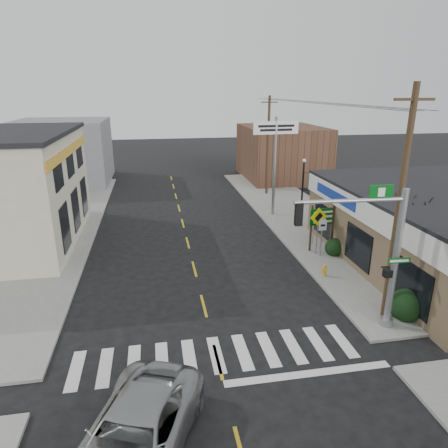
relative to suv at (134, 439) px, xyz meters
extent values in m
plane|color=black|center=(2.81, 3.66, -0.78)|extent=(140.00, 140.00, 0.00)
cube|color=gray|center=(11.81, 16.66, -0.72)|extent=(6.00, 38.00, 0.13)
cube|color=gray|center=(-6.19, 16.66, -0.72)|extent=(6.00, 38.00, 0.13)
cube|color=gold|center=(2.81, 11.66, -0.78)|extent=(0.12, 56.00, 0.01)
cube|color=silver|center=(2.81, 4.06, -0.78)|extent=(11.00, 2.20, 0.01)
cube|color=brown|center=(14.81, 33.66, 2.02)|extent=(8.00, 10.00, 5.60)
cube|color=slate|center=(-8.19, 35.66, 2.42)|extent=(9.00, 10.00, 6.40)
imported|color=#9B9DA0|center=(0.00, 0.00, 0.00)|extent=(4.45, 6.17, 1.56)
cylinder|color=gray|center=(10.01, 4.60, 2.23)|extent=(0.27, 0.27, 5.77)
cylinder|color=gray|center=(7.89, 4.60, 4.73)|extent=(4.23, 0.15, 0.15)
cube|color=black|center=(5.98, 4.60, 4.30)|extent=(0.27, 0.21, 0.87)
cube|color=#054C11|center=(10.01, 4.38, 2.33)|extent=(0.91, 0.04, 0.21)
cube|color=#054C11|center=(9.05, 4.60, 5.02)|extent=(0.91, 0.05, 0.53)
cube|color=black|center=(9.76, 4.55, 1.71)|extent=(0.31, 0.25, 0.31)
cube|color=#463320|center=(9.91, 12.76, 0.77)|extent=(0.10, 0.10, 2.84)
cube|color=#463320|center=(11.23, 12.76, 0.77)|extent=(0.10, 0.10, 2.84)
cube|color=#074B13|center=(10.57, 12.70, 1.48)|extent=(1.62, 0.05, 1.01)
cylinder|color=gold|center=(9.38, 9.36, -0.40)|extent=(0.18, 0.18, 0.50)
sphere|color=gold|center=(9.38, 9.36, -0.12)|extent=(0.20, 0.20, 0.20)
cylinder|color=gray|center=(10.09, 12.24, 0.65)|extent=(0.06, 0.06, 2.59)
cube|color=#ECEC0C|center=(10.09, 12.21, 1.63)|extent=(1.10, 0.03, 1.10)
cylinder|color=black|center=(11.01, 17.31, 1.65)|extent=(0.12, 0.12, 4.60)
sphere|color=silver|center=(11.01, 17.31, 3.99)|extent=(0.25, 0.25, 0.25)
cube|color=#105C53|center=(11.50, 17.31, 2.53)|extent=(0.02, 0.49, 1.24)
cylinder|color=gray|center=(9.88, 20.34, 3.03)|extent=(0.22, 0.22, 7.36)
cube|color=white|center=(9.88, 20.34, 5.93)|extent=(3.47, 0.18, 0.92)
cylinder|color=black|center=(13.21, 8.43, 1.08)|extent=(0.22, 0.22, 3.45)
ellipsoid|color=#1C3613|center=(11.15, 5.03, -0.11)|extent=(1.43, 1.43, 1.07)
ellipsoid|color=black|center=(11.12, 12.00, -0.24)|extent=(1.10, 1.10, 0.83)
cylinder|color=#43251B|center=(10.31, 5.31, 4.10)|extent=(0.25, 0.25, 9.51)
cube|color=#43251B|center=(10.31, 5.31, 8.24)|extent=(1.65, 0.10, 0.10)
cylinder|color=#483422|center=(11.21, 26.77, 3.72)|extent=(0.23, 0.23, 8.74)
cube|color=#483422|center=(11.21, 26.77, 7.52)|extent=(1.52, 0.09, 0.09)
camera|label=1|loc=(0.89, -8.28, 8.58)|focal=32.00mm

